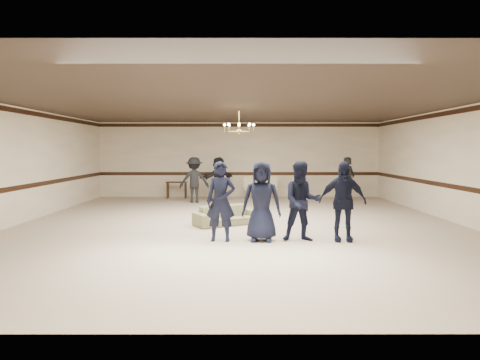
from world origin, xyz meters
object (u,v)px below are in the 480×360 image
(chandelier, at_px, (239,121))
(boy_c, at_px, (302,201))
(settee, at_px, (227,215))
(adult_right, at_px, (349,179))
(banquet_chair_mid, at_px, (273,188))
(boy_d, at_px, (343,201))
(banquet_chair_left, at_px, (249,188))
(boy_a, at_px, (221,201))
(banquet_chair_right, at_px, (297,188))
(adult_left, at_px, (194,180))
(adult_mid, at_px, (219,179))
(boy_b, at_px, (261,201))
(console_table, at_px, (177,190))

(chandelier, height_order, boy_c, chandelier)
(chandelier, relative_size, boy_c, 0.53)
(settee, xyz_separation_m, adult_right, (4.61, 5.24, 0.62))
(chandelier, relative_size, banquet_chair_mid, 1.06)
(boy_c, bearing_deg, boy_d, -0.71)
(adult_right, distance_m, banquet_chair_left, 4.03)
(settee, relative_size, banquet_chair_mid, 1.99)
(boy_a, height_order, settee, boy_a)
(boy_a, height_order, banquet_chair_right, boy_a)
(boy_a, distance_m, adult_left, 7.15)
(boy_a, height_order, adult_mid, boy_a)
(banquet_chair_right, bearing_deg, boy_d, -90.96)
(boy_c, distance_m, banquet_chair_right, 8.36)
(boy_b, distance_m, banquet_chair_left, 8.30)
(banquet_chair_mid, height_order, banquet_chair_right, same)
(chandelier, distance_m, boy_c, 3.95)
(console_table, bearing_deg, banquet_chair_left, 1.20)
(chandelier, xyz_separation_m, boy_d, (2.30, -3.11, -1.99))
(adult_left, relative_size, adult_mid, 1.00)
(chandelier, relative_size, settee, 0.53)
(banquet_chair_mid, bearing_deg, adult_mid, -159.86)
(adult_left, relative_size, console_table, 2.08)
(boy_d, height_order, banquet_chair_mid, boy_d)
(boy_d, relative_size, console_table, 2.11)
(console_table, bearing_deg, boy_a, -70.35)
(boy_c, distance_m, adult_right, 7.87)
(settee, bearing_deg, adult_left, 76.20)
(boy_b, xyz_separation_m, boy_d, (1.80, 0.00, 0.00))
(settee, bearing_deg, banquet_chair_right, 36.82)
(boy_c, height_order, adult_mid, boy_c)
(boy_b, relative_size, boy_c, 1.00)
(boy_a, bearing_deg, chandelier, 87.42)
(banquet_chair_mid, bearing_deg, boy_b, -90.30)
(boy_c, relative_size, adult_mid, 1.02)
(banquet_chair_mid, relative_size, banquet_chair_right, 1.00)
(boy_c, height_order, banquet_chair_mid, boy_c)
(adult_left, xyz_separation_m, adult_mid, (0.90, 0.70, 0.00))
(chandelier, xyz_separation_m, banquet_chair_right, (2.38, 5.18, -2.43))
(adult_mid, xyz_separation_m, banquet_chair_mid, (2.21, 0.56, -0.43))
(settee, distance_m, adult_right, 7.00)
(boy_d, xyz_separation_m, banquet_chair_left, (-1.92, 8.29, -0.44))
(adult_left, xyz_separation_m, banquet_chair_left, (2.11, 1.26, -0.43))
(chandelier, distance_m, banquet_chair_right, 6.20)
(boy_b, distance_m, console_table, 9.06)
(banquet_chair_left, bearing_deg, adult_mid, -159.60)
(chandelier, distance_m, boy_a, 3.71)
(boy_a, height_order, boy_c, same)
(boy_d, bearing_deg, boy_a, -176.88)
(boy_b, height_order, adult_right, boy_b)
(boy_b, height_order, console_table, boy_b)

